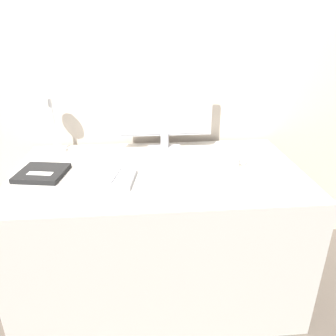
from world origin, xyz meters
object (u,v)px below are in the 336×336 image
at_px(monitor, 164,109).
at_px(desk_lamp, 50,106).
at_px(keyboard, 234,178).
at_px(coffee_mug, 233,157).
at_px(laptop, 102,178).
at_px(notebook, 42,173).
at_px(pen, 176,188).
at_px(ereader, 106,172).

height_order(monitor, desk_lamp, monitor).
height_order(keyboard, coffee_mug, coffee_mug).
relative_size(keyboard, laptop, 0.85).
distance_m(notebook, coffee_mug, 0.91).
bearing_deg(keyboard, monitor, 124.11).
relative_size(coffee_mug, pen, 0.97).
xyz_separation_m(ereader, desk_lamp, (-0.30, 0.37, 0.23)).
bearing_deg(desk_lamp, monitor, -1.71).
relative_size(monitor, desk_lamp, 1.38).
bearing_deg(pen, keyboard, 14.17).
height_order(laptop, coffee_mug, coffee_mug).
xyz_separation_m(keyboard, pen, (-0.27, -0.07, -0.00)).
bearing_deg(desk_lamp, laptop, -54.04).
relative_size(monitor, ereader, 2.36).
bearing_deg(coffee_mug, laptop, -171.45).
relative_size(ereader, coffee_mug, 1.97).
bearing_deg(laptop, pen, -19.46).
relative_size(keyboard, coffee_mug, 2.44).
distance_m(keyboard, desk_lamp, 1.02).
height_order(ereader, notebook, ereader).
relative_size(monitor, keyboard, 1.91).
distance_m(monitor, desk_lamp, 0.60).
bearing_deg(monitor, keyboard, -55.89).
distance_m(monitor, laptop, 0.53).
height_order(desk_lamp, notebook, desk_lamp).
height_order(keyboard, desk_lamp, desk_lamp).
height_order(keyboard, pen, keyboard).
distance_m(laptop, ereader, 0.03).
bearing_deg(pen, laptop, 160.54).
distance_m(ereader, notebook, 0.31).
xyz_separation_m(laptop, pen, (0.33, -0.12, -0.01)).
bearing_deg(keyboard, ereader, 173.48).
height_order(ereader, pen, ereader).
bearing_deg(laptop, desk_lamp, 125.96).
xyz_separation_m(keyboard, laptop, (-0.60, 0.05, 0.01)).
xyz_separation_m(keyboard, coffee_mug, (0.03, 0.14, 0.04)).
xyz_separation_m(monitor, laptop, (-0.31, -0.37, -0.22)).
bearing_deg(laptop, coffee_mug, 8.55).
relative_size(laptop, pen, 2.77).
xyz_separation_m(laptop, desk_lamp, (-0.28, 0.39, 0.24)).
bearing_deg(keyboard, laptop, 175.53).
bearing_deg(monitor, coffee_mug, -41.50).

